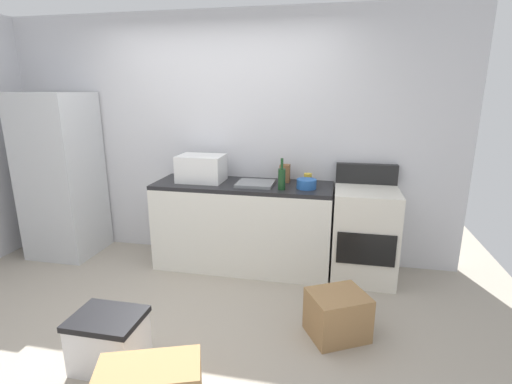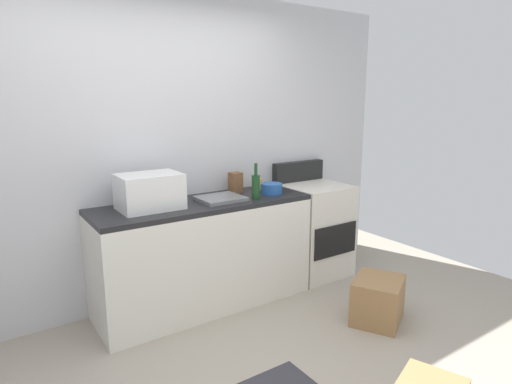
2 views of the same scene
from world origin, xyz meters
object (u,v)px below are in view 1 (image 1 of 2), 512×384
(mixing_bowl, at_px, (306,184))
(refrigerator, at_px, (62,176))
(coffee_mug, at_px, (308,178))
(stove_oven, at_px, (364,233))
(microwave, at_px, (201,168))
(cardboard_box_medium, at_px, (337,315))
(storage_bin, at_px, (109,341))
(knife_block, at_px, (285,173))
(wine_bottle, at_px, (282,178))

(mixing_bowl, bearing_deg, refrigerator, 179.72)
(refrigerator, relative_size, coffee_mug, 17.92)
(stove_oven, bearing_deg, mixing_bowl, -173.18)
(microwave, distance_m, cardboard_box_medium, 1.96)
(coffee_mug, bearing_deg, storage_bin, -122.38)
(microwave, distance_m, storage_bin, 1.90)
(cardboard_box_medium, bearing_deg, knife_block, 116.00)
(stove_oven, distance_m, wine_bottle, 0.98)
(coffee_mug, distance_m, storage_bin, 2.29)
(stove_oven, height_order, knife_block, stove_oven)
(cardboard_box_medium, relative_size, storage_bin, 0.90)
(stove_oven, xyz_separation_m, mixing_bowl, (-0.57, -0.07, 0.48))
(microwave, xyz_separation_m, storage_bin, (-0.08, -1.70, -0.84))
(microwave, distance_m, mixing_bowl, 1.09)
(coffee_mug, distance_m, mixing_bowl, 0.21)
(stove_oven, bearing_deg, microwave, 179.53)
(cardboard_box_medium, bearing_deg, coffee_mug, 106.17)
(stove_oven, xyz_separation_m, knife_block, (-0.81, 0.15, 0.52))
(microwave, height_order, storage_bin, microwave)
(refrigerator, distance_m, microwave, 1.62)
(cardboard_box_medium, bearing_deg, microwave, 143.73)
(knife_block, bearing_deg, refrigerator, -175.23)
(stove_oven, bearing_deg, coffee_mug, 166.07)
(coffee_mug, xyz_separation_m, storage_bin, (-1.16, -1.83, -0.76))
(microwave, bearing_deg, cardboard_box_medium, -36.27)
(coffee_mug, distance_m, cardboard_box_medium, 1.45)
(refrigerator, distance_m, mixing_bowl, 2.70)
(refrigerator, height_order, storage_bin, refrigerator)
(coffee_mug, bearing_deg, refrigerator, -175.79)
(wine_bottle, bearing_deg, knife_block, 92.17)
(knife_block, distance_m, mixing_bowl, 0.33)
(microwave, xyz_separation_m, mixing_bowl, (1.09, -0.08, -0.09))
(knife_block, bearing_deg, mixing_bowl, -42.33)
(refrigerator, bearing_deg, microwave, 2.44)
(wine_bottle, distance_m, mixing_bowl, 0.25)
(wine_bottle, height_order, coffee_mug, wine_bottle)
(microwave, relative_size, wine_bottle, 1.53)
(microwave, xyz_separation_m, cardboard_box_medium, (1.42, -1.04, -0.86))
(knife_block, height_order, cardboard_box_medium, knife_block)
(wine_bottle, height_order, cardboard_box_medium, wine_bottle)
(stove_oven, relative_size, cardboard_box_medium, 2.67)
(storage_bin, bearing_deg, wine_bottle, 58.55)
(microwave, relative_size, storage_bin, 1.00)
(refrigerator, xyz_separation_m, knife_block, (2.46, 0.20, 0.09))
(refrigerator, xyz_separation_m, storage_bin, (1.53, -1.63, -0.70))
(microwave, height_order, wine_bottle, wine_bottle)
(stove_oven, relative_size, wine_bottle, 3.67)
(refrigerator, height_order, stove_oven, refrigerator)
(refrigerator, bearing_deg, knife_block, 4.77)
(mixing_bowl, height_order, storage_bin, mixing_bowl)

